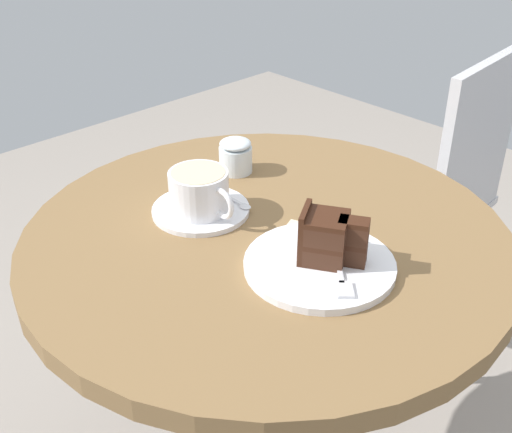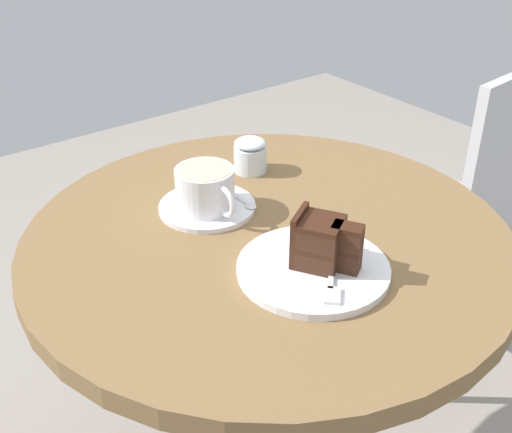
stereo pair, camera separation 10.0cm
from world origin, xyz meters
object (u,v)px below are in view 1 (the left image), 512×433
(fork, at_px, (342,274))
(sugar_pot, at_px, (236,155))
(coffee_cup, at_px, (200,191))
(cake_plate, at_px, (319,265))
(napkin, at_px, (314,252))
(cafe_chair, at_px, (433,188))
(cake_slice, at_px, (328,238))
(teaspoon, at_px, (234,201))
(saucer, at_px, (201,210))

(fork, distance_m, sugar_pot, 0.39)
(coffee_cup, distance_m, cake_plate, 0.25)
(fork, relative_size, napkin, 0.60)
(napkin, height_order, cafe_chair, cafe_chair)
(cake_slice, relative_size, napkin, 0.56)
(cake_plate, height_order, sugar_pot, sugar_pot)
(coffee_cup, relative_size, napkin, 0.71)
(coffee_cup, height_order, cafe_chair, cafe_chair)
(cake_plate, xyz_separation_m, napkin, (-0.03, 0.02, -0.00))
(teaspoon, height_order, sugar_pot, sugar_pot)
(cake_plate, relative_size, cafe_chair, 0.26)
(cake_plate, bearing_deg, teaspoon, 171.62)
(sugar_pot, bearing_deg, napkin, -19.30)
(napkin, height_order, sugar_pot, sugar_pot)
(coffee_cup, height_order, fork, coffee_cup)
(fork, bearing_deg, saucer, -131.97)
(fork, bearing_deg, teaspoon, -143.16)
(saucer, xyz_separation_m, fork, (0.29, 0.02, 0.01))
(teaspoon, bearing_deg, cafe_chair, 91.40)
(cake_plate, bearing_deg, napkin, 143.38)
(coffee_cup, distance_m, teaspoon, 0.07)
(cake_plate, bearing_deg, cake_slice, 75.52)
(fork, relative_size, cafe_chair, 0.13)
(cafe_chair, bearing_deg, teaspoon, -4.79)
(saucer, xyz_separation_m, cake_plate, (0.25, 0.02, 0.00))
(teaspoon, relative_size, napkin, 0.56)
(saucer, distance_m, cake_plate, 0.25)
(cake_slice, relative_size, sugar_pot, 1.58)
(teaspoon, bearing_deg, cake_slice, -4.56)
(saucer, distance_m, sugar_pot, 0.17)
(coffee_cup, xyz_separation_m, fork, (0.29, 0.02, -0.03))
(coffee_cup, distance_m, cafe_chair, 0.79)
(napkin, xyz_separation_m, sugar_pot, (-0.29, 0.10, 0.03))
(teaspoon, distance_m, fork, 0.27)
(saucer, xyz_separation_m, napkin, (0.22, 0.05, -0.00))
(teaspoon, bearing_deg, sugar_pot, 137.24)
(saucer, bearing_deg, coffee_cup, -40.72)
(cafe_chair, xyz_separation_m, sugar_pot, (-0.09, -0.60, 0.26))
(saucer, distance_m, cake_slice, 0.26)
(saucer, relative_size, sugar_pot, 2.48)
(saucer, height_order, cafe_chair, cafe_chair)
(saucer, bearing_deg, napkin, 11.96)
(sugar_pot, bearing_deg, cake_slice, -19.30)
(cake_plate, relative_size, fork, 1.98)
(coffee_cup, relative_size, sugar_pot, 2.01)
(saucer, relative_size, coffee_cup, 1.23)
(cake_plate, relative_size, cake_slice, 2.13)
(napkin, bearing_deg, coffee_cup, -166.21)
(coffee_cup, xyz_separation_m, sugar_pot, (-0.08, 0.15, -0.01))
(cake_slice, bearing_deg, cafe_chair, 108.35)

